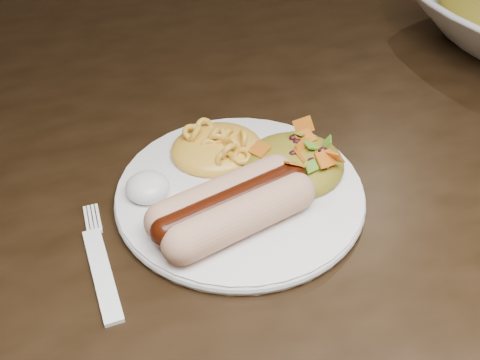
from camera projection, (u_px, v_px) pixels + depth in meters
name	position (u px, v px, depth m)	size (l,w,h in m)	color
table	(241.00, 204.00, 0.64)	(1.60, 0.90, 0.75)	black
plate	(240.00, 193.00, 0.51)	(0.22, 0.22, 0.01)	white
hotdog	(232.00, 205.00, 0.47)	(0.13, 0.09, 0.03)	#E5B58B
mac_and_cheese	(217.00, 138.00, 0.54)	(0.09, 0.08, 0.03)	yellow
sour_cream	(147.00, 184.00, 0.49)	(0.04, 0.04, 0.02)	white
taco_salad	(294.00, 156.00, 0.52)	(0.10, 0.09, 0.04)	#B35105
fork	(102.00, 274.00, 0.45)	(0.02, 0.12, 0.00)	white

